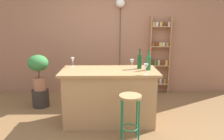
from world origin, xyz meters
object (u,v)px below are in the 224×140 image
wine_glass_center (146,67)px  bar_stool (130,108)px  bottle_soda_blue (140,61)px  wine_glass_left (132,62)px  spice_shelf (160,54)px  bottle_sauce_amber (148,62)px  wine_glass_right (73,60)px  plant_stool (41,98)px  pendant_globe_light (120,5)px  potted_plant (38,68)px

wine_glass_center → bar_stool: bearing=-125.2°
bottle_soda_blue → wine_glass_left: (-0.13, -0.03, -0.01)m
spice_shelf → bottle_soda_blue: bearing=-115.6°
bottle_soda_blue → bottle_sauce_amber: (0.13, -0.11, -0.00)m
bottle_sauce_amber → wine_glass_right: (-1.30, 0.30, -0.01)m
plant_stool → bottle_soda_blue: (1.91, -0.58, 0.86)m
bar_stool → pendant_globe_light: (-0.03, 2.23, 1.54)m
bottle_sauce_amber → plant_stool: bearing=161.3°
plant_stool → bottle_soda_blue: bearing=-17.0°
wine_glass_left → bar_stool: bearing=-97.4°
bar_stool → wine_glass_left: bearing=82.6°
bottle_soda_blue → bottle_sauce_amber: bottle_soda_blue is taller
potted_plant → wine_glass_left: wine_glass_left is taller
wine_glass_left → wine_glass_center: bearing=-66.9°
potted_plant → bottle_sauce_amber: (2.05, -0.69, 0.24)m
wine_glass_center → plant_stool: bearing=152.9°
spice_shelf → plant_stool: 2.82m
wine_glass_left → wine_glass_right: size_ratio=1.00×
spice_shelf → pendant_globe_light: bearing=178.1°
bottle_soda_blue → wine_glass_center: 0.42m
bar_stool → plant_stool: 2.20m
bar_stool → bottle_sauce_amber: bottle_sauce_amber is taller
spice_shelf → bottle_sauce_amber: spice_shelf is taller
bottle_soda_blue → pendant_globe_light: bearing=100.2°
spice_shelf → wine_glass_left: (-0.80, -1.43, 0.09)m
bottle_sauce_amber → wine_glass_left: (-0.26, 0.08, -0.01)m
plant_stool → bottle_soda_blue: 2.18m
potted_plant → wine_glass_left: (1.78, -0.61, 0.23)m
potted_plant → wine_glass_right: bearing=-27.7°
bar_stool → wine_glass_right: 1.45m
bar_stool → spice_shelf: (0.90, 2.20, 0.42)m
wine_glass_right → potted_plant: bearing=152.3°
wine_glass_left → pendant_globe_light: bearing=95.1°
potted_plant → wine_glass_right: wine_glass_right is taller
potted_plant → bottle_soda_blue: (1.91, -0.58, 0.24)m
potted_plant → pendant_globe_light: 2.25m
bottle_soda_blue → wine_glass_left: bearing=-169.0°
bar_stool → pendant_globe_light: size_ratio=0.32×
spice_shelf → plant_stool: (-2.59, -0.82, -0.77)m
bar_stool → pendant_globe_light: 2.71m
bar_stool → potted_plant: size_ratio=1.01×
spice_shelf → potted_plant: size_ratio=2.55×
bottle_sauce_amber → pendant_globe_light: 1.89m
bar_stool → potted_plant: bearing=140.7°
bottle_soda_blue → bar_stool: bearing=-106.1°
bottle_sauce_amber → wine_glass_center: bottle_sauce_amber is taller
wine_glass_center → pendant_globe_light: bearing=99.1°
potted_plant → wine_glass_right: (0.75, -0.39, 0.23)m
wine_glass_left → pendant_globe_light: pendant_globe_light is taller
bottle_soda_blue → bottle_sauce_amber: size_ratio=1.02×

